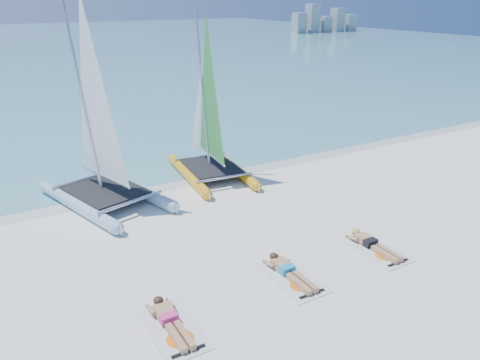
% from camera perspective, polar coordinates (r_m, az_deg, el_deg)
% --- Properties ---
extents(ground, '(140.00, 140.00, 0.00)m').
position_cam_1_polar(ground, '(12.65, 0.81, -8.41)').
color(ground, white).
rests_on(ground, ground).
extents(sea, '(140.00, 115.00, 0.01)m').
position_cam_1_polar(sea, '(72.89, -26.40, 14.44)').
color(sea, '#75B8C4').
rests_on(sea, ground).
extents(wet_sand_strip, '(140.00, 1.40, 0.01)m').
position_cam_1_polar(wet_sand_strip, '(17.14, -8.65, -0.33)').
color(wet_sand_strip, beige).
rests_on(wet_sand_strip, ground).
extents(distant_skyline, '(14.00, 2.00, 5.00)m').
position_cam_1_polar(distant_skyline, '(92.95, 10.19, 18.53)').
color(distant_skyline, '#A5AEB5').
rests_on(distant_skyline, ground).
extents(catamaran_blue, '(3.71, 5.50, 6.87)m').
position_cam_1_polar(catamaran_blue, '(15.42, -16.90, 4.54)').
color(catamaran_blue, '#A4C6D8').
rests_on(catamaran_blue, ground).
extents(catamaran_yellow, '(2.62, 4.96, 6.19)m').
position_cam_1_polar(catamaran_yellow, '(17.45, -4.18, 7.00)').
color(catamaran_yellow, yellow).
rests_on(catamaran_yellow, ground).
extents(towel_a, '(1.00, 1.85, 0.02)m').
position_cam_1_polar(towel_a, '(10.06, -8.12, -17.56)').
color(towel_a, silver).
rests_on(towel_a, ground).
extents(sunbather_a, '(0.37, 1.73, 0.26)m').
position_cam_1_polar(sunbather_a, '(10.13, -8.59, -16.47)').
color(sunbather_a, tan).
rests_on(sunbather_a, towel_a).
extents(towel_b, '(1.00, 1.85, 0.02)m').
position_cam_1_polar(towel_b, '(11.52, 6.42, -11.80)').
color(towel_b, silver).
rests_on(towel_b, ground).
extents(sunbather_b, '(0.37, 1.73, 0.26)m').
position_cam_1_polar(sunbather_b, '(11.59, 5.87, -10.91)').
color(sunbather_b, tan).
rests_on(sunbather_b, towel_b).
extents(towel_c, '(1.00, 1.85, 0.02)m').
position_cam_1_polar(towel_c, '(13.10, 16.27, -8.19)').
color(towel_c, silver).
rests_on(towel_c, ground).
extents(sunbather_c, '(0.37, 1.73, 0.26)m').
position_cam_1_polar(sunbather_c, '(13.16, 15.73, -7.44)').
color(sunbather_c, tan).
rests_on(sunbather_c, towel_c).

